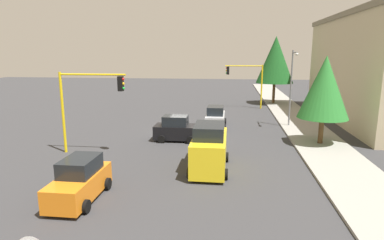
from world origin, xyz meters
The scene contains 13 objects.
ground_plane centered at (0.00, 0.00, 0.00)m, with size 120.00×120.00×0.00m, color #353538.
sidewalk_kerb centered at (-5.00, 10.50, 0.07)m, with size 80.00×4.00×0.15m, color gray.
lane_arrow_near centered at (11.51, -3.00, 0.01)m, with size 2.40×1.10×1.10m.
apartment_block centered at (-7.47, 18.50, 5.27)m, with size 21.03×9.30×10.52m.
traffic_signal_near_right centered at (6.00, -5.67, 3.92)m, with size 0.36×4.59×5.52m.
traffic_signal_far_left centered at (-14.00, 5.65, 3.81)m, with size 0.36×4.59×5.36m.
street_lamp_curbside centered at (-3.61, 9.20, 4.35)m, with size 2.15×0.28×7.00m.
tree_roadside_near centered at (2.00, 10.50, 4.32)m, with size 3.63×3.63×6.60m.
tree_roadside_far centered at (-18.00, 9.50, 5.87)m, with size 4.87×4.87×8.93m.
delivery_van_yellow centered at (8.20, 2.62, 1.28)m, with size 4.80×2.22×2.77m.
car_black centered at (2.00, -0.33, 0.90)m, with size 2.08×3.61×1.98m.
car_silver centered at (-3.07, 2.41, 0.90)m, with size 4.03×1.98×1.98m.
car_orange centered at (12.89, -3.13, 0.90)m, with size 4.02×1.93×1.98m.
Camera 1 is at (26.38, 3.78, 6.75)m, focal length 30.32 mm.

